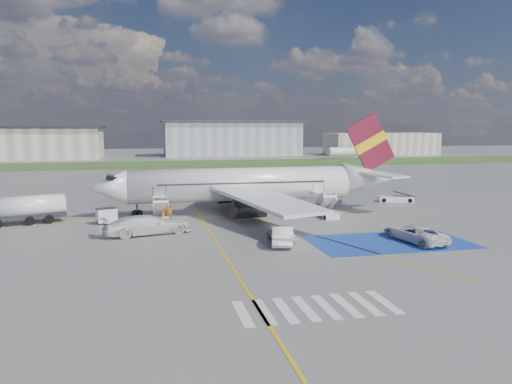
{
  "coord_description": "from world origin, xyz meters",
  "views": [
    {
      "loc": [
        -10.99,
        -43.62,
        10.1
      ],
      "look_at": [
        0.09,
        5.92,
        3.5
      ],
      "focal_mm": 35.0,
      "sensor_mm": 36.0,
      "label": 1
    }
  ],
  "objects_px": {
    "van_white_a": "(415,230)",
    "fuel_tanker": "(22,212)",
    "car_silver_a": "(281,233)",
    "belt_loader": "(396,199)",
    "van_white_b": "(148,222)",
    "gpu_cart": "(106,216)",
    "airliner": "(253,184)",
    "car_silver_b": "(283,235)"
  },
  "relations": [
    {
      "from": "van_white_a",
      "to": "fuel_tanker",
      "type": "bearing_deg",
      "value": -32.72
    },
    {
      "from": "car_silver_a",
      "to": "belt_loader",
      "type": "bearing_deg",
      "value": -147.04
    },
    {
      "from": "van_white_a",
      "to": "van_white_b",
      "type": "xyz_separation_m",
      "value": [
        -23.12,
        8.25,
        0.23
      ]
    },
    {
      "from": "fuel_tanker",
      "to": "car_silver_a",
      "type": "xyz_separation_m",
      "value": [
        24.47,
        -13.42,
        -0.57
      ]
    },
    {
      "from": "gpu_cart",
      "to": "van_white_a",
      "type": "distance_m",
      "value": 31.12
    },
    {
      "from": "fuel_tanker",
      "to": "belt_loader",
      "type": "distance_m",
      "value": 46.55
    },
    {
      "from": "car_silver_a",
      "to": "van_white_a",
      "type": "bearing_deg",
      "value": 157.47
    },
    {
      "from": "airliner",
      "to": "van_white_a",
      "type": "relative_size",
      "value": 6.94
    },
    {
      "from": "fuel_tanker",
      "to": "van_white_b",
      "type": "height_order",
      "value": "fuel_tanker"
    },
    {
      "from": "airliner",
      "to": "belt_loader",
      "type": "xyz_separation_m",
      "value": [
        20.93,
        3.94,
        -3.02
      ]
    },
    {
      "from": "fuel_tanker",
      "to": "van_white_a",
      "type": "bearing_deg",
      "value": -41.85
    },
    {
      "from": "gpu_cart",
      "to": "van_white_b",
      "type": "xyz_separation_m",
      "value": [
        4.27,
        -6.51,
        0.48
      ]
    },
    {
      "from": "car_silver_a",
      "to": "van_white_a",
      "type": "xyz_separation_m",
      "value": [
        11.53,
        -2.8,
        0.32
      ]
    },
    {
      "from": "car_silver_a",
      "to": "van_white_b",
      "type": "distance_m",
      "value": 12.82
    },
    {
      "from": "belt_loader",
      "to": "car_silver_a",
      "type": "bearing_deg",
      "value": -120.76
    },
    {
      "from": "airliner",
      "to": "gpu_cart",
      "type": "xyz_separation_m",
      "value": [
        -16.61,
        -3.5,
        -2.65
      ]
    },
    {
      "from": "gpu_cart",
      "to": "van_white_b",
      "type": "bearing_deg",
      "value": -76.73
    },
    {
      "from": "van_white_a",
      "to": "van_white_b",
      "type": "bearing_deg",
      "value": -28.1
    },
    {
      "from": "belt_loader",
      "to": "van_white_b",
      "type": "height_order",
      "value": "van_white_b"
    },
    {
      "from": "fuel_tanker",
      "to": "van_white_b",
      "type": "xyz_separation_m",
      "value": [
        12.88,
        -7.97,
        -0.02
      ]
    },
    {
      "from": "airliner",
      "to": "car_silver_b",
      "type": "distance_m",
      "value": 17.03
    },
    {
      "from": "car_silver_b",
      "to": "airliner",
      "type": "bearing_deg",
      "value": -77.61
    },
    {
      "from": "car_silver_a",
      "to": "car_silver_b",
      "type": "xyz_separation_m",
      "value": [
        -0.25,
        -1.34,
        0.15
      ]
    },
    {
      "from": "van_white_a",
      "to": "airliner",
      "type": "bearing_deg",
      "value": -67.93
    },
    {
      "from": "belt_loader",
      "to": "car_silver_b",
      "type": "relative_size",
      "value": 1.02
    },
    {
      "from": "car_silver_a",
      "to": "van_white_a",
      "type": "height_order",
      "value": "van_white_a"
    },
    {
      "from": "fuel_tanker",
      "to": "van_white_a",
      "type": "xyz_separation_m",
      "value": [
        36.0,
        -16.22,
        -0.25
      ]
    },
    {
      "from": "airliner",
      "to": "car_silver_a",
      "type": "xyz_separation_m",
      "value": [
        -0.75,
        -15.47,
        -2.72
      ]
    },
    {
      "from": "belt_loader",
      "to": "airliner",
      "type": "bearing_deg",
      "value": -151.93
    },
    {
      "from": "fuel_tanker",
      "to": "car_silver_b",
      "type": "relative_size",
      "value": 1.78
    },
    {
      "from": "airliner",
      "to": "gpu_cart",
      "type": "height_order",
      "value": "airliner"
    },
    {
      "from": "airliner",
      "to": "gpu_cart",
      "type": "distance_m",
      "value": 17.18
    },
    {
      "from": "belt_loader",
      "to": "van_white_b",
      "type": "relative_size",
      "value": 0.82
    },
    {
      "from": "gpu_cart",
      "to": "car_silver_a",
      "type": "bearing_deg",
      "value": -56.99
    },
    {
      "from": "car_silver_b",
      "to": "van_white_b",
      "type": "height_order",
      "value": "van_white_b"
    },
    {
      "from": "van_white_b",
      "to": "car_silver_a",
      "type": "bearing_deg",
      "value": -128.59
    },
    {
      "from": "airliner",
      "to": "van_white_a",
      "type": "bearing_deg",
      "value": -59.46
    },
    {
      "from": "car_silver_a",
      "to": "van_white_a",
      "type": "relative_size",
      "value": 0.75
    },
    {
      "from": "fuel_tanker",
      "to": "van_white_b",
      "type": "distance_m",
      "value": 15.15
    },
    {
      "from": "car_silver_b",
      "to": "van_white_b",
      "type": "xyz_separation_m",
      "value": [
        -11.35,
        6.79,
        0.4
      ]
    },
    {
      "from": "belt_loader",
      "to": "van_white_a",
      "type": "distance_m",
      "value": 24.43
    },
    {
      "from": "fuel_tanker",
      "to": "belt_loader",
      "type": "relative_size",
      "value": 1.74
    }
  ]
}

